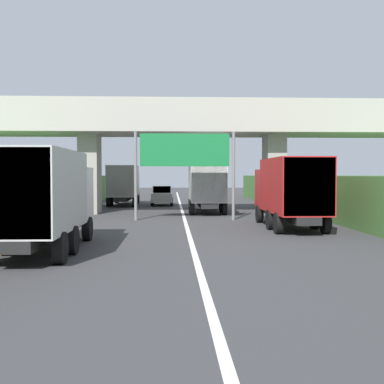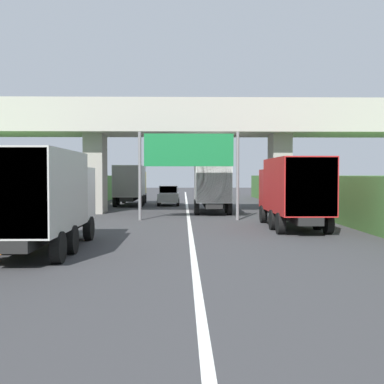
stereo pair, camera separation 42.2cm
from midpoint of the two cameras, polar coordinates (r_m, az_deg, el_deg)
name	(u,v)px [view 1 (the left image)]	position (r m, az deg, el deg)	size (l,w,h in m)	color
lane_centre_stripe	(186,223)	(26.31, -1.25, -3.69)	(0.20, 94.22, 0.01)	white
overpass_bridge	(183,130)	(33.10, -1.50, 7.44)	(40.00, 4.80, 7.64)	#ADA89E
overhead_highway_sign	(185,155)	(27.64, -1.31, 4.41)	(5.88, 0.18, 5.14)	slate
truck_red	(289,189)	(23.89, 11.14, 0.33)	(2.44, 7.30, 3.44)	black
truck_yellow	(124,183)	(41.82, -8.44, 1.06)	(2.44, 7.30, 3.44)	black
truck_orange	(206,185)	(33.43, 1.31, 0.85)	(2.44, 7.30, 3.44)	black
truck_white	(44,196)	(17.00, -18.06, -0.41)	(2.44, 7.30, 3.44)	black
car_silver	(162,195)	(41.34, -3.91, -0.42)	(1.86, 4.10, 1.72)	#B2B5B7
construction_barrel_4	(30,227)	(20.91, -19.43, -4.04)	(0.57, 0.57, 0.90)	orange
construction_barrel_5	(57,219)	(24.70, -16.34, -3.09)	(0.57, 0.57, 0.90)	orange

